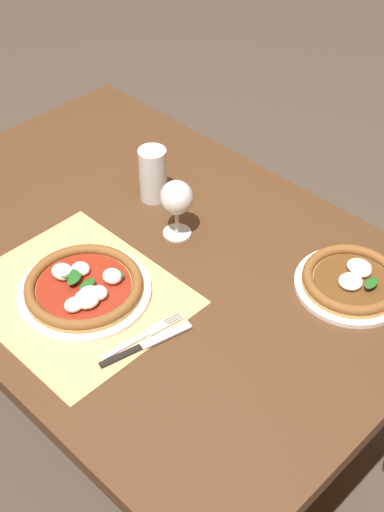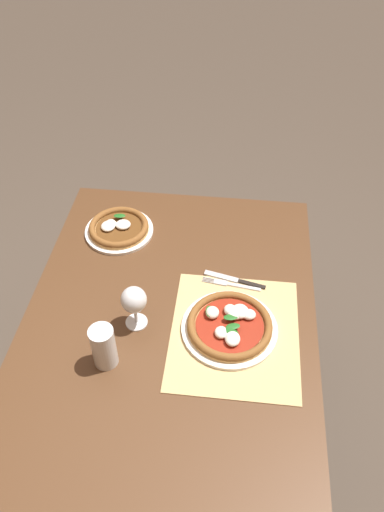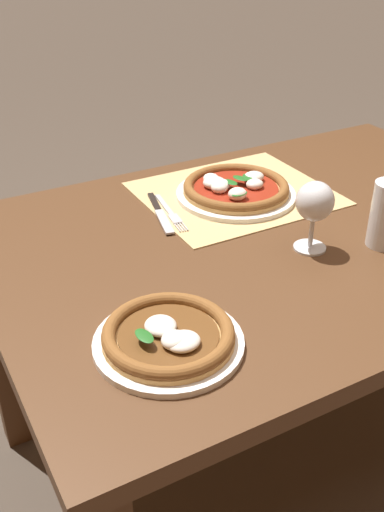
# 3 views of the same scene
# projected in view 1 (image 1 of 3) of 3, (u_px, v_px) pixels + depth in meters

# --- Properties ---
(ground_plane) EXTENTS (24.00, 24.00, 0.00)m
(ground_plane) POSITION_uv_depth(u_px,v_px,m) (154.00, 428.00, 2.21)
(ground_plane) COLOR #473D33
(dining_table) EXTENTS (1.36, 0.93, 0.74)m
(dining_table) POSITION_uv_depth(u_px,v_px,m) (145.00, 280.00, 1.78)
(dining_table) COLOR #4C301C
(dining_table) RESTS_ON ground
(paper_placemat) EXTENTS (0.46, 0.39, 0.00)m
(paper_placemat) POSITION_uv_depth(u_px,v_px,m) (76.00, 296.00, 1.59)
(paper_placemat) COLOR tan
(paper_placemat) RESTS_ON dining_table
(pizza_near) EXTENTS (0.30, 0.30, 0.05)m
(pizza_near) POSITION_uv_depth(u_px,v_px,m) (84.00, 288.00, 1.58)
(pizza_near) COLOR white
(pizza_near) RESTS_ON paper_placemat
(pizza_far) EXTENTS (0.26, 0.26, 0.05)m
(pizza_far) POSITION_uv_depth(u_px,v_px,m) (352.00, 281.00, 1.60)
(pizza_far) COLOR white
(pizza_far) RESTS_ON dining_table
(wine_glass) EXTENTS (0.08, 0.08, 0.16)m
(wine_glass) POSITION_uv_depth(u_px,v_px,m) (177.00, 200.00, 1.68)
(wine_glass) COLOR silver
(wine_glass) RESTS_ON dining_table
(pint_glass) EXTENTS (0.07, 0.07, 0.15)m
(pint_glass) POSITION_uv_depth(u_px,v_px,m) (153.00, 175.00, 1.82)
(pint_glass) COLOR silver
(pint_glass) RESTS_ON dining_table
(fork) EXTENTS (0.04, 0.20, 0.00)m
(fork) POSITION_uv_depth(u_px,v_px,m) (143.00, 336.00, 1.50)
(fork) COLOR #B7B7BC
(fork) RESTS_ON paper_placemat
(knife) EXTENTS (0.07, 0.21, 0.01)m
(knife) POSITION_uv_depth(u_px,v_px,m) (146.00, 344.00, 1.48)
(knife) COLOR black
(knife) RESTS_ON paper_placemat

